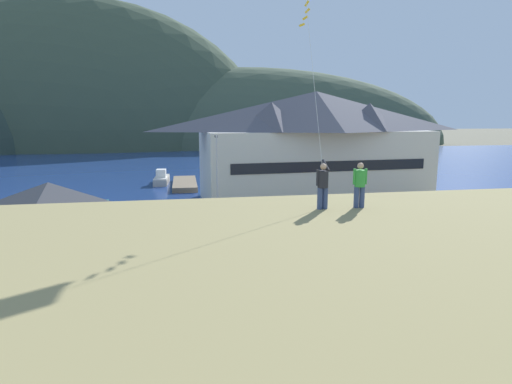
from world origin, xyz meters
The scene contains 17 objects.
ground_plane centered at (0.00, 0.00, 0.00)m, with size 600.00×600.00×0.00m, color #66604C.
parking_lot_pad centered at (0.00, 5.00, 0.05)m, with size 40.00×20.00×0.10m, color slate.
bay_water centered at (0.00, 60.00, 0.01)m, with size 360.00×84.00×0.03m, color navy.
far_hill_east_peak centered at (-36.34, 117.98, 0.00)m, with size 122.18×54.22×92.51m, color #3D4C38.
far_hill_center_saddle centered at (19.05, 115.68, 0.00)m, with size 141.44×44.63×51.71m, color #42513D.
harbor_lodge centered at (10.37, 21.62, 6.56)m, with size 28.03×12.77×12.35m.
storage_shed_near_lot centered at (-14.24, 6.52, 2.56)m, with size 7.76×6.17×4.91m.
wharf_dock centered at (-4.68, 33.22, 0.35)m, with size 3.20×11.16×0.70m.
moored_boat_wharfside centered at (-7.94, 35.83, 0.72)m, with size 2.12×5.92×2.16m.
parked_car_mid_row_near centered at (-1.24, -0.67, 1.06)m, with size 4.34×2.35×1.82m.
parked_car_front_row_end centered at (2.85, 6.45, 1.06)m, with size 4.23×2.11×1.82m.
parked_car_back_row_right centered at (11.55, 6.16, 1.06)m, with size 4.26×2.17×1.82m.
parked_car_back_row_left centered at (14.90, 0.45, 1.06)m, with size 4.31×2.27×1.82m.
parked_car_mid_row_far centered at (-12.73, 0.59, 1.06)m, with size 4.35×2.36×1.82m.
parking_light_pole centered at (-1.97, 10.55, 4.57)m, with size 0.24×0.78×7.85m.
person_kite_flyer centered at (0.40, -9.68, 6.93)m, with size 0.52×0.68×1.86m.
person_companion centered at (1.87, -9.71, 6.92)m, with size 0.55×0.40×1.74m.
Camera 1 is at (-4.75, -24.36, 9.40)m, focal length 28.95 mm.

